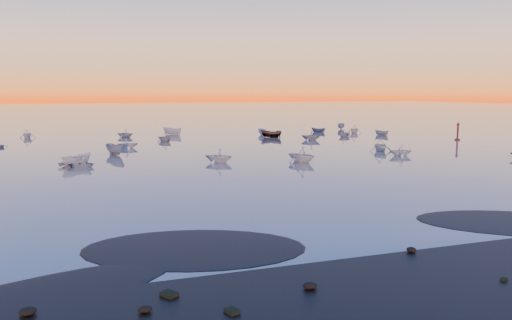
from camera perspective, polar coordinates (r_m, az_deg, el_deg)
name	(u,v)px	position (r m, az deg, el deg)	size (l,w,h in m)	color
ground	(153,128)	(126.96, -11.70, 3.60)	(600.00, 600.00, 0.00)	slate
mud_lobes	(382,242)	(30.86, 14.20, -9.10)	(140.00, 6.00, 0.07)	black
moored_fleet	(192,148)	(80.76, -7.30, 1.41)	(124.00, 58.00, 1.20)	silver
boat_near_left	(77,167)	(63.35, -19.74, -0.72)	(4.29, 1.79, 1.07)	silver
boat_near_center	(77,165)	(64.45, -19.78, -0.58)	(4.01, 1.70, 1.39)	silver
channel_marker	(458,133)	(99.77, 22.06, 2.90)	(0.98, 0.98, 3.50)	#46150F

